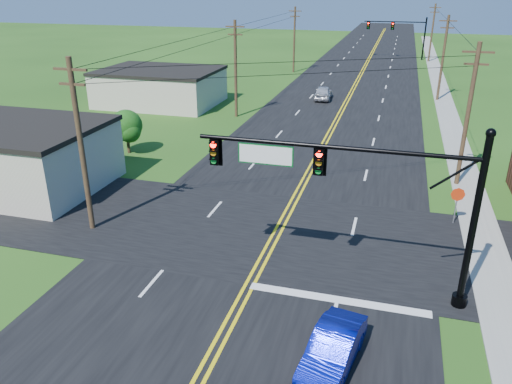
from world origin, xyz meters
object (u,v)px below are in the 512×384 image
(signal_mast_main, at_px, (357,187))
(stop_sign, at_px, (457,198))
(signal_mast_far, at_px, (398,31))
(blue_car, at_px, (332,351))

(signal_mast_main, height_order, stop_sign, signal_mast_main)
(signal_mast_far, bearing_deg, signal_mast_main, -90.08)
(signal_mast_main, bearing_deg, blue_car, -90.53)
(blue_car, bearing_deg, signal_mast_far, 99.77)
(blue_car, bearing_deg, signal_mast_main, 99.35)
(signal_mast_main, height_order, signal_mast_far, same)
(blue_car, xyz_separation_m, stop_sign, (4.88, 12.78, 0.86))
(stop_sign, bearing_deg, signal_mast_main, -128.72)
(signal_mast_far, height_order, stop_sign, signal_mast_far)
(signal_mast_main, distance_m, stop_sign, 9.79)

